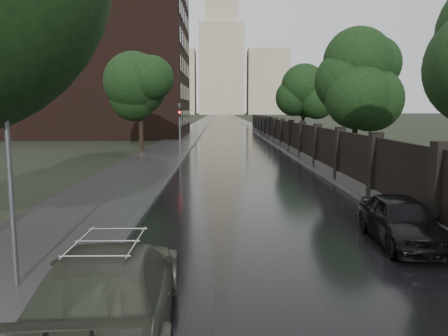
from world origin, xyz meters
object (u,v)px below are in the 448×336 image
at_px(tree_right_c, 304,96).
at_px(traffic_light, 180,126).
at_px(volga_sedan, 109,290).
at_px(tree_right_b, 357,88).
at_px(car_right_near, 402,220).
at_px(lamp_post, 9,157).
at_px(tree_left_far, 140,89).

height_order(tree_right_c, traffic_light, tree_right_c).
height_order(tree_right_c, volga_sedan, tree_right_c).
bearing_deg(tree_right_b, car_right_near, -103.19).
bearing_deg(tree_right_c, lamp_post, -108.52).
bearing_deg(lamp_post, volga_sedan, -36.36).
bearing_deg(traffic_light, tree_right_b, -14.24).
relative_size(tree_left_far, lamp_post, 1.45).
bearing_deg(tree_left_far, volga_sedan, -80.88).
xyz_separation_m(tree_left_far, tree_right_b, (15.50, -8.00, -0.29)).
bearing_deg(traffic_light, tree_right_c, 51.82).
relative_size(tree_right_b, tree_right_c, 1.00).
distance_m(traffic_light, volga_sedan, 25.22).
relative_size(lamp_post, traffic_light, 1.28).
distance_m(tree_right_b, traffic_light, 12.44).
bearing_deg(tree_left_far, lamp_post, -84.79).
bearing_deg(tree_right_c, car_right_near, -96.59).
distance_m(lamp_post, traffic_light, 23.52).
relative_size(tree_right_b, lamp_post, 1.37).
relative_size(traffic_light, car_right_near, 1.05).
bearing_deg(traffic_light, lamp_post, -92.68).
bearing_deg(car_right_near, lamp_post, -158.87).
relative_size(tree_right_b, traffic_light, 1.75).
distance_m(lamp_post, volga_sedan, 3.38).
bearing_deg(traffic_light, tree_left_far, 126.47).
bearing_deg(volga_sedan, tree_left_far, -85.18).
xyz_separation_m(tree_left_far, volga_sedan, (4.84, -30.15, -4.50)).
height_order(tree_right_b, traffic_light, tree_right_b).
distance_m(tree_right_c, traffic_light, 19.26).
xyz_separation_m(traffic_light, car_right_near, (7.70, -20.49, -1.75)).
distance_m(tree_left_far, tree_right_c, 18.45).
height_order(lamp_post, traffic_light, lamp_post).
xyz_separation_m(traffic_light, volga_sedan, (1.14, -25.14, -1.65)).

